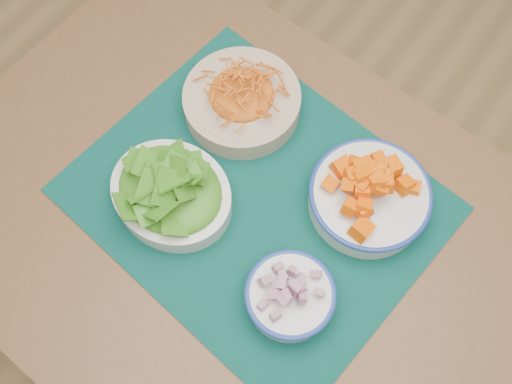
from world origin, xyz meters
TOP-DOWN VIEW (x-y plane):
  - ground at (0.00, 0.00)m, footprint 4.00×4.00m
  - table at (-0.13, -0.30)m, footprint 1.28×0.88m
  - placemat at (-0.19, -0.25)m, footprint 0.66×0.56m
  - carrot_bowl at (-0.32, -0.11)m, footprint 0.29×0.29m
  - squash_bowl at (-0.02, -0.14)m, footprint 0.27×0.27m
  - lettuce_bowl at (-0.31, -0.34)m, footprint 0.23×0.19m
  - onion_bowl at (-0.03, -0.37)m, footprint 0.17×0.17m

SIDE VIEW (x-z plane):
  - ground at x=0.00m, z-range 0.00..0.00m
  - table at x=-0.13m, z-range 0.28..1.03m
  - placemat at x=-0.19m, z-range 0.75..0.75m
  - onion_bowl at x=-0.03m, z-range 0.75..0.83m
  - carrot_bowl at x=-0.32m, z-range 0.75..0.84m
  - squash_bowl at x=-0.02m, z-range 0.75..0.85m
  - lettuce_bowl at x=-0.31m, z-range 0.75..0.85m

